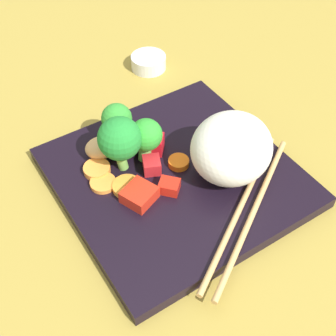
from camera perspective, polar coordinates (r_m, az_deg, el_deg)
name	(u,v)px	position (r cm, az deg, el deg)	size (l,w,h in cm)	color
ground_plane	(175,187)	(51.90, 0.91, -2.37)	(110.00, 110.00, 2.00)	olive
square_plate	(175,177)	(50.61, 0.93, -1.11)	(24.27, 24.27, 1.44)	black
rice_mound	(231,148)	(48.05, 7.90, 2.45)	(9.06, 8.43, 7.15)	white
broccoli_floret_0	(146,136)	(49.33, -2.76, 3.97)	(3.57, 3.57, 5.45)	#72AF4E
broccoli_floret_1	(120,139)	(48.07, -6.04, 3.59)	(4.72, 4.72, 6.63)	#70A845
broccoli_floret_2	(117,120)	(52.22, -6.36, 5.99)	(3.51, 3.51, 4.98)	#61963F
carrot_slice_0	(179,162)	(50.60, 1.34, 0.71)	(2.32, 2.32, 0.75)	orange
carrot_slice_1	(127,187)	(48.48, -5.15, -2.32)	(3.08, 3.08, 0.64)	orange
carrot_slice_2	(97,169)	(50.49, -8.85, -0.15)	(2.95, 2.95, 0.73)	orange
carrot_slice_3	(103,183)	(49.19, -8.09, -1.87)	(2.80, 2.80, 0.51)	orange
pepper_chunk_0	(139,195)	(47.15, -3.59, -3.35)	(3.15, 2.99, 1.43)	red
pepper_chunk_1	(152,165)	(49.76, -2.04, 0.36)	(2.09, 1.86, 1.58)	red
pepper_chunk_2	(158,142)	(51.89, -1.21, 3.22)	(2.05, 1.93, 2.09)	red
pepper_chunk_3	(169,186)	(47.91, 0.16, -2.30)	(2.10, 1.79, 1.26)	red
pepper_chunk_4	(145,135)	(53.28, -2.91, 4.11)	(2.40, 1.76, 1.46)	red
chicken_piece_0	(102,148)	(51.61, -8.27, 2.53)	(3.73, 2.85, 2.36)	tan
chicken_piece_2	(130,144)	(51.96, -4.81, 3.01)	(3.06, 2.59, 1.98)	tan
chopstick_pair	(247,209)	(47.11, 9.83, -5.05)	(12.67, 19.90, 0.61)	tan
sauce_cup	(149,62)	(67.01, -2.44, 13.04)	(4.96, 4.96, 1.94)	silver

